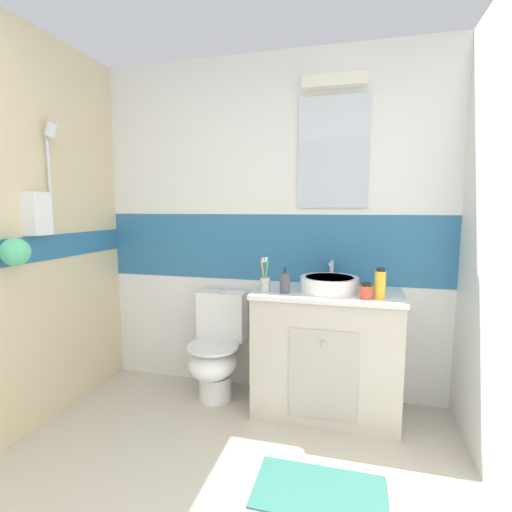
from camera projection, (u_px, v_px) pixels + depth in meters
The scene contains 10 objects.
ground_plane at pixel (214, 501), 1.87m from camera, with size 3.20×3.48×0.04m, color beige.
wall_back_tiled at pixel (271, 226), 2.91m from camera, with size 3.20×0.20×2.50m.
vanity_cabinet at pixel (326, 352), 2.61m from camera, with size 0.97×0.53×0.85m.
sink_basin at pixel (329, 283), 2.54m from camera, with size 0.38×0.43×0.19m.
toilet at pixel (217, 350), 2.83m from camera, with size 0.37×0.50×0.78m.
toothbrush_cup at pixel (265, 283), 2.52m from camera, with size 0.06×0.06×0.23m.
soap_dispenser at pixel (285, 283), 2.48m from camera, with size 0.07×0.07×0.17m.
shampoo_bottle_tall at pixel (380, 284), 2.33m from camera, with size 0.07×0.07×0.19m.
hair_gel_jar at pixel (366, 291), 2.34m from camera, with size 0.08×0.08×0.10m.
bath_mat at pixel (319, 491), 1.90m from camera, with size 0.65×0.38×0.01m, color #337266.
Camera 1 is at (0.63, -0.40, 1.40)m, focal length 26.98 mm.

